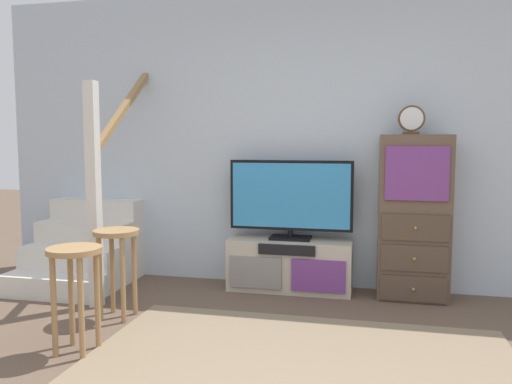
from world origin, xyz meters
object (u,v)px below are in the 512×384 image
(side_cabinet, at_px, (414,218))
(television, at_px, (291,197))
(desk_clock, at_px, (411,120))
(media_console, at_px, (290,265))
(bar_stool_far, at_px, (117,252))
(bar_stool_near, at_px, (75,274))

(side_cabinet, bearing_deg, television, 179.25)
(television, distance_m, desk_clock, 1.21)
(television, bearing_deg, side_cabinet, -0.75)
(media_console, xyz_separation_m, bar_stool_far, (-1.15, -1.00, 0.27))
(television, distance_m, bar_stool_far, 1.58)
(media_console, xyz_separation_m, desk_clock, (1.01, -0.00, 1.28))
(television, height_order, side_cabinet, side_cabinet)
(side_cabinet, xyz_separation_m, desk_clock, (-0.04, -0.01, 0.81))
(television, bearing_deg, media_console, -90.00)
(desk_clock, distance_m, bar_stool_near, 2.85)
(bar_stool_far, bearing_deg, television, 41.53)
(television, bearing_deg, bar_stool_near, -123.37)
(media_console, xyz_separation_m, television, (0.00, 0.02, 0.61))
(television, height_order, bar_stool_far, television)
(bar_stool_near, relative_size, bar_stool_far, 1.00)
(television, relative_size, bar_stool_far, 1.63)
(television, relative_size, desk_clock, 4.56)
(side_cabinet, distance_m, bar_stool_near, 2.71)
(bar_stool_near, bearing_deg, desk_clock, 37.87)
(media_console, height_order, side_cabinet, side_cabinet)
(media_console, relative_size, bar_stool_near, 1.62)
(desk_clock, height_order, bar_stool_far, desk_clock)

